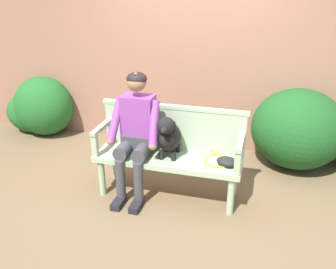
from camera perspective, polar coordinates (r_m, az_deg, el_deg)
name	(u,v)px	position (r m, az deg, el deg)	size (l,w,h in m)	color
ground_plane	(168,194)	(4.07, 0.00, -9.44)	(40.00, 40.00, 0.00)	brown
brick_garden_fence	(198,55)	(4.99, 4.78, 12.45)	(8.00, 0.30, 2.53)	#936651
hedge_bush_far_left	(298,129)	(4.75, 19.88, 0.87)	(1.14, 1.11, 0.99)	#194C1E
hedge_bush_mid_right	(31,112)	(5.96, -20.89, 3.30)	(0.78, 0.57, 0.62)	#1E5B23
hedge_bush_mid_left	(44,106)	(5.75, -19.09, 4.28)	(0.89, 0.78, 0.89)	#1E5B23
garden_bench	(168,162)	(3.86, 0.00, -4.31)	(1.56, 0.49, 0.48)	#9EB793
bench_backrest	(173,127)	(3.91, 0.83, 1.25)	(1.60, 0.06, 0.50)	#9EB793
bench_armrest_left_end	(99,134)	(3.92, -10.86, 0.00)	(0.06, 0.49, 0.28)	#9EB793
bench_armrest_right_end	(239,151)	(3.56, 11.23, -2.53)	(0.06, 0.49, 0.28)	#9EB793
person_seated	(136,130)	(3.80, -5.08, 0.74)	(0.56, 0.64, 1.35)	black
dog_on_bench	(169,136)	(3.71, 0.13, -0.19)	(0.24, 0.49, 0.49)	black
tennis_racket	(217,160)	(3.77, 7.82, -4.00)	(0.39, 0.57, 0.03)	yellow
baseball_glove	(227,162)	(3.67, 9.33, -4.26)	(0.22, 0.17, 0.09)	black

